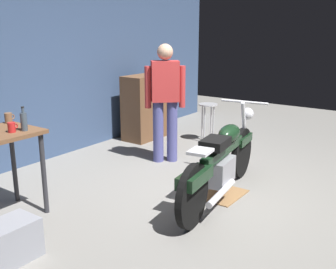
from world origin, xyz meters
TOP-DOWN VIEW (x-y plane):
  - ground_plane at (0.00, 0.00)m, footprint 12.00×12.00m
  - back_wall at (0.00, 2.80)m, footprint 8.00×0.12m
  - motorcycle at (0.09, 0.01)m, footprint 2.18×0.69m
  - person_standing at (0.77, 1.29)m, footprint 0.42×0.44m
  - shop_stool at (2.06, 1.34)m, footprint 0.32×0.32m
  - wooden_dresser at (1.57, 2.30)m, footprint 0.80×0.47m
  - drip_tray at (0.16, 0.01)m, footprint 0.56×0.40m
  - storage_bin at (-2.06, 0.81)m, footprint 0.44×0.32m
  - mug_red_diner at (-1.55, 1.43)m, footprint 0.11×0.07m
  - mug_brown_stoneware at (-1.34, 1.80)m, footprint 0.11×0.08m
  - bottle at (-1.44, 1.39)m, footprint 0.06×0.06m

SIDE VIEW (x-z plane):
  - ground_plane at x=0.00m, z-range 0.00..0.00m
  - drip_tray at x=0.16m, z-range 0.00..0.01m
  - storage_bin at x=-2.06m, z-range 0.00..0.34m
  - motorcycle at x=0.09m, z-range -0.05..0.95m
  - shop_stool at x=2.06m, z-range 0.18..0.82m
  - wooden_dresser at x=1.57m, z-range 0.00..1.10m
  - person_standing at x=0.77m, z-range 0.09..1.76m
  - mug_red_diner at x=-1.55m, z-range 0.90..1.00m
  - mug_brown_stoneware at x=-1.34m, z-range 0.90..1.01m
  - bottle at x=-1.44m, z-range 0.88..1.12m
  - back_wall at x=0.00m, z-range 0.00..3.10m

